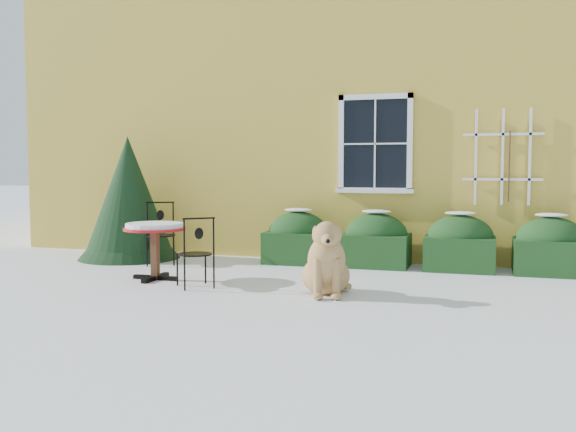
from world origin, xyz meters
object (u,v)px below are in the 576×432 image
(patio_chair_near, at_px, (196,252))
(dog, at_px, (326,264))
(evergreen_shrub, at_px, (129,210))
(bistro_table, at_px, (155,233))
(patio_chair_far, at_px, (160,233))

(patio_chair_near, height_order, dog, dog)
(evergreen_shrub, height_order, bistro_table, evergreen_shrub)
(bistro_table, xyz_separation_m, dog, (2.58, -0.37, -0.28))
(patio_chair_near, bearing_deg, dog, 139.26)
(bistro_table, bearing_deg, dog, -8.13)
(patio_chair_near, relative_size, dog, 0.87)
(bistro_table, distance_m, dog, 2.62)
(evergreen_shrub, xyz_separation_m, patio_chair_far, (0.84, -0.43, -0.35))
(evergreen_shrub, relative_size, dog, 1.96)
(bistro_table, relative_size, patio_chair_near, 0.92)
(bistro_table, height_order, patio_chair_far, patio_chair_far)
(patio_chair_near, relative_size, patio_chair_far, 0.92)
(patio_chair_near, distance_m, dog, 1.77)
(evergreen_shrub, bearing_deg, patio_chair_far, -27.13)
(patio_chair_near, xyz_separation_m, dog, (1.77, 0.00, -0.08))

